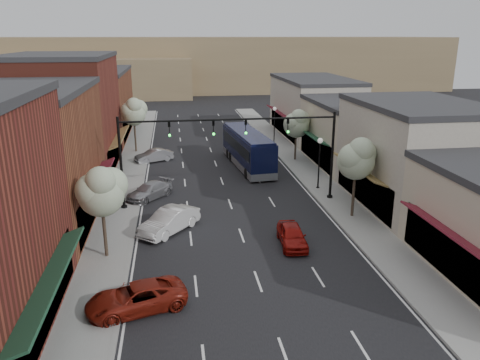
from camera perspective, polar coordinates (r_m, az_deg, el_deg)
name	(u,v)px	position (r m, az deg, el deg)	size (l,w,h in m)	color
ground	(246,249)	(28.94, 0.77, -8.38)	(160.00, 160.00, 0.00)	black
sidewalk_left	(130,170)	(46.17, -13.26, 1.16)	(2.80, 73.00, 0.15)	gray
sidewalk_right	(300,164)	(47.65, 7.29, 1.99)	(2.80, 73.00, 0.15)	gray
curb_left	(145,170)	(46.06, -11.52, 1.24)	(0.25, 73.00, 0.17)	gray
curb_right	(286,164)	(47.30, 5.65, 1.93)	(0.25, 73.00, 0.17)	gray
bldg_left_midnear	(21,159)	(34.24, -25.19, 2.32)	(10.14, 14.10, 9.40)	brown
bldg_left_midfar	(64,114)	(47.39, -20.66, 7.54)	(10.14, 14.10, 10.90)	maroon
bldg_left_far	(92,104)	(63.13, -17.60, 8.87)	(10.14, 18.10, 8.40)	brown
bldg_right_midnear	(415,155)	(37.43, 20.51, 2.85)	(9.14, 12.10, 7.90)	#B3AB9A
bldg_right_midfar	(354,133)	(48.16, 13.70, 5.58)	(9.14, 12.10, 6.40)	#BAAB94
bldg_right_far	(313,107)	(61.09, 8.92, 8.74)	(9.14, 16.10, 7.40)	#B3AB9A
hill_far	(188,63)	(116.01, -6.40, 13.96)	(120.00, 30.00, 12.00)	#7A6647
hill_near	(70,77)	(106.17, -20.00, 11.68)	(50.00, 20.00, 8.00)	#7A6647
signal_mast_right	(303,143)	(36.01, 7.68, 4.44)	(8.22, 0.46, 7.00)	black
signal_mast_left	(153,148)	(34.70, -10.53, 3.81)	(8.22, 0.46, 7.00)	black
tree_right_near	(357,158)	(33.21, 14.10, 2.67)	(2.85, 2.65, 5.95)	#47382B
tree_right_far	(297,123)	(48.13, 6.95, 6.94)	(2.85, 2.65, 5.43)	#47382B
tree_left_near	(101,190)	(27.32, -16.53, -1.17)	(2.85, 2.65, 5.69)	#47382B
tree_left_far	(134,111)	(52.46, -12.81, 8.17)	(2.85, 2.65, 6.13)	#47382B
lamp_post_near	(319,155)	(39.34, 9.67, 3.02)	(0.44, 0.44, 4.44)	black
lamp_post_far	(274,119)	(55.88, 4.22, 7.43)	(0.44, 0.44, 4.44)	black
coach_bus	(248,149)	(46.10, 0.93, 3.86)	(3.65, 11.62, 3.50)	black
red_hatchback	(292,235)	(29.33, 6.36, -6.72)	(1.54, 3.84, 1.31)	#950F0A
parked_car_a	(136,298)	(23.29, -12.55, -13.85)	(2.17, 4.71, 1.31)	maroon
parked_car_b	(169,221)	(31.34, -8.61, -4.95)	(1.64, 4.72, 1.55)	silver
parked_car_c	(150,191)	(37.96, -10.97, -1.31)	(1.77, 4.36, 1.26)	#939398
parked_car_e	(154,156)	(48.91, -10.45, 2.93)	(1.37, 3.92, 1.29)	#A8A8AD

